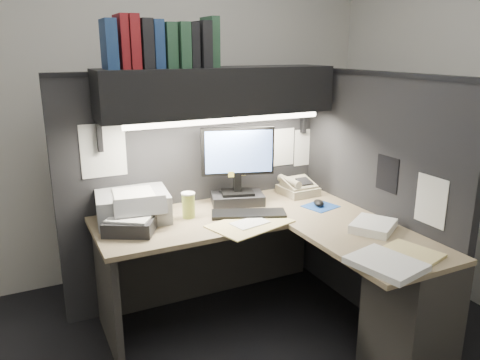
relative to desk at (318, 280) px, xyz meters
The scene contains 20 objects.
wall_back 1.81m from the desk, 105.82° to the left, with size 3.50×0.04×2.70m, color beige.
partition_back 1.07m from the desk, 113.00° to the left, with size 1.90×0.06×1.60m, color black.
partition_right 0.68m from the desk, 18.19° to the left, with size 0.06×1.50×1.60m, color black.
desk is the anchor object (origin of this frame).
overhead_shelf 1.33m from the desk, 111.79° to the left, with size 1.55×0.34×0.30m, color black.
task_light_tube 1.12m from the desk, 116.16° to the left, with size 0.04×0.04×1.32m, color white.
monitor 0.89m from the desk, 104.22° to the left, with size 0.48×0.31×0.53m.
keyboard 0.60m from the desk, 115.76° to the left, with size 0.47×0.16×0.02m, color black.
mousepad 0.58m from the desk, 54.16° to the left, with size 0.21×0.19×0.00m, color navy.
mouse 0.60m from the desk, 55.60° to the left, with size 0.07×0.11×0.04m, color black.
telephone 0.85m from the desk, 66.43° to the left, with size 0.24×0.25×0.10m, color #B8AC8D.
coffee_cup 0.91m from the desk, 133.74° to the left, with size 0.08×0.08×0.15m, color #BCCE52.
printer 1.22m from the desk, 140.98° to the left, with size 0.44×0.37×0.17m, color #96989C.
notebook_stack 1.15m from the desk, 151.64° to the left, with size 0.28×0.23×0.08m, color black.
open_folder 0.52m from the desk, 131.78° to the left, with size 0.48×0.31×0.01m, color #D7C479.
paper_stack_a 0.46m from the desk, 13.45° to the right, with size 0.26×0.22×0.05m, color white.
paper_stack_b 0.57m from the desk, 84.07° to the right, with size 0.27×0.33×0.03m, color white.
manila_stack 0.59m from the desk, 57.98° to the right, with size 0.22×0.28×0.02m, color #D7C479.
binder_row 1.68m from the desk, 131.70° to the left, with size 0.69×0.26×0.30m.
pinned_papers 0.83m from the desk, 90.40° to the left, with size 1.76×1.31×0.51m.
Camera 1 is at (-1.09, -2.05, 1.77)m, focal length 35.00 mm.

